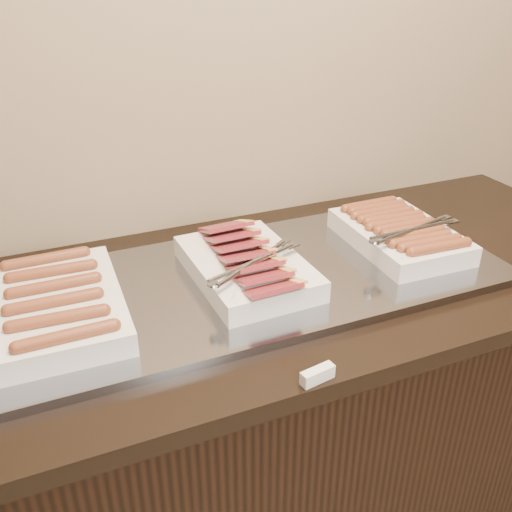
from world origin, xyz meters
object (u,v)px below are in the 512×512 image
(warming_tray, at_px, (248,281))
(dish_left, at_px, (57,305))
(counter, at_px, (250,427))
(dish_right, at_px, (400,233))
(dish_center, at_px, (247,265))

(warming_tray, xyz_separation_m, dish_left, (-0.42, -0.00, 0.04))
(counter, bearing_deg, dish_left, -180.00)
(counter, distance_m, dish_left, 0.65)
(dish_left, xyz_separation_m, dish_right, (0.83, -0.00, 0.01))
(dish_center, height_order, dish_right, dish_center)
(warming_tray, xyz_separation_m, dish_right, (0.41, -0.00, 0.05))
(counter, relative_size, dish_right, 5.98)
(dish_left, relative_size, dish_center, 1.04)
(counter, distance_m, dish_center, 0.50)
(counter, relative_size, dish_center, 5.55)
(warming_tray, relative_size, dish_right, 3.48)
(dish_left, bearing_deg, dish_center, 0.90)
(dish_center, relative_size, dish_right, 1.08)
(dish_center, bearing_deg, warming_tray, 51.33)
(warming_tray, relative_size, dish_left, 3.12)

